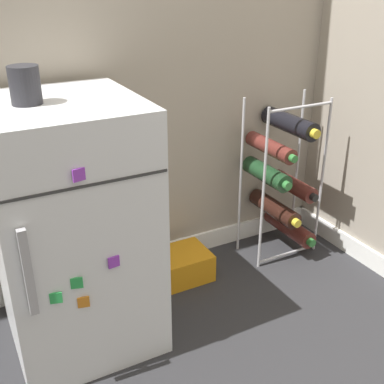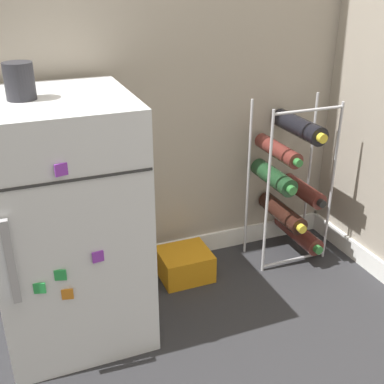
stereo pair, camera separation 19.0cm
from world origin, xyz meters
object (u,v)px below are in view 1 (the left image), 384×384
at_px(mini_fridge, 72,228).
at_px(wine_rack, 282,180).
at_px(soda_box, 183,264).
at_px(fridge_top_cup, 25,85).

xyz_separation_m(mini_fridge, wine_rack, (0.99, 0.13, -0.07)).
relative_size(soda_box, fridge_top_cup, 1.97).
relative_size(wine_rack, soda_box, 3.40).
bearing_deg(mini_fridge, wine_rack, 7.44).
bearing_deg(wine_rack, mini_fridge, -172.56).
height_order(mini_fridge, wine_rack, mini_fridge).
bearing_deg(soda_box, mini_fridge, -164.54).
relative_size(mini_fridge, wine_rack, 1.18).
bearing_deg(fridge_top_cup, mini_fridge, 1.56).
height_order(wine_rack, fridge_top_cup, fridge_top_cup).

